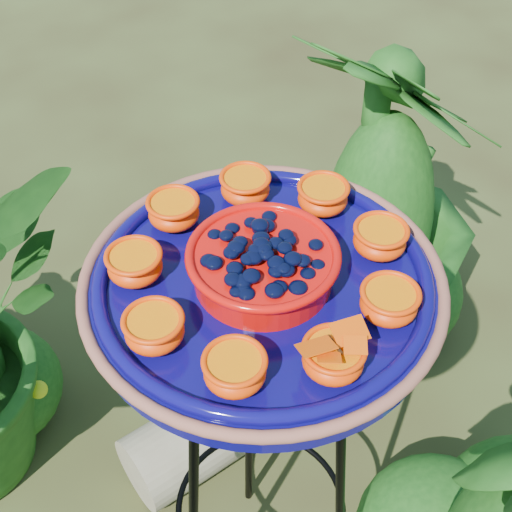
% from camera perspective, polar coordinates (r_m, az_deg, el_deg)
% --- Properties ---
extents(tripod_stand, '(0.43, 0.43, 0.92)m').
position_cam_1_polar(tripod_stand, '(1.26, 0.43, -14.63)').
color(tripod_stand, black).
rests_on(tripod_stand, ground).
extents(feeder_dish, '(0.60, 0.60, 0.11)m').
position_cam_1_polar(feeder_dish, '(0.94, 0.56, -1.93)').
color(feeder_dish, '#0A0755').
rests_on(feeder_dish, tripod_stand).
extents(driftwood_log, '(0.59, 0.26, 0.19)m').
position_cam_1_polar(driftwood_log, '(1.84, -1.75, -12.63)').
color(driftwood_log, tan).
rests_on(driftwood_log, ground).
extents(shrub_back_right, '(0.64, 0.64, 0.93)m').
position_cam_1_polar(shrub_back_right, '(1.86, 9.88, 4.37)').
color(shrub_back_right, '#144312').
rests_on(shrub_back_right, ground).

